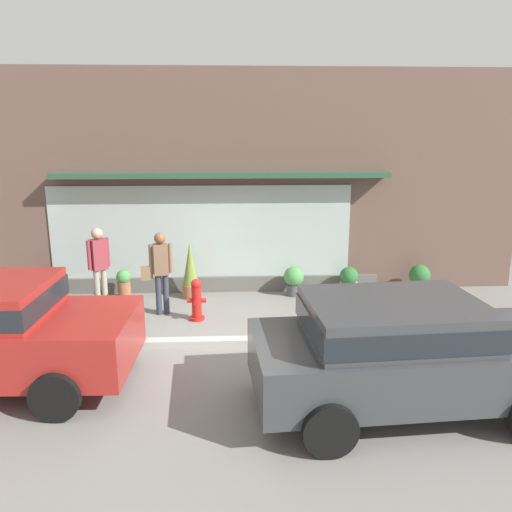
{
  "coord_description": "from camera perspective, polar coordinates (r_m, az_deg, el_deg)",
  "views": [
    {
      "loc": [
        0.2,
        -8.67,
        3.72
      ],
      "look_at": [
        0.68,
        1.2,
        1.28
      ],
      "focal_mm": 35.74,
      "sensor_mm": 36.0,
      "label": 1
    }
  ],
  "objects": [
    {
      "name": "potted_plant_corner_tall",
      "position": [
        11.94,
        -14.57,
        -2.98
      ],
      "size": [
        0.32,
        0.32,
        0.67
      ],
      "color": "#9E6042",
      "rests_on": "ground_plane"
    },
    {
      "name": "potted_plant_near_hydrant",
      "position": [
        11.62,
        -7.35,
        -1.7
      ],
      "size": [
        0.39,
        0.39,
        1.31
      ],
      "color": "#9E6042",
      "rests_on": "ground_plane"
    },
    {
      "name": "potted_plant_by_entrance",
      "position": [
        12.54,
        17.83,
        -2.32
      ],
      "size": [
        0.48,
        0.48,
        0.68
      ],
      "color": "#B7B2A3",
      "rests_on": "ground_plane"
    },
    {
      "name": "potted_plant_window_right",
      "position": [
        12.41,
        -22.57,
        -3.45
      ],
      "size": [
        0.33,
        0.33,
        0.5
      ],
      "color": "#33473D",
      "rests_on": "ground_plane"
    },
    {
      "name": "potted_plant_window_left",
      "position": [
        12.05,
        10.34,
        -2.72
      ],
      "size": [
        0.43,
        0.43,
        0.65
      ],
      "color": "#B7B2A3",
      "rests_on": "ground_plane"
    },
    {
      "name": "fire_hydrant",
      "position": [
        10.32,
        -6.67,
        -4.91
      ],
      "size": [
        0.38,
        0.34,
        0.86
      ],
      "color": "red",
      "rests_on": "ground_plane"
    },
    {
      "name": "parked_car_dark_gray",
      "position": [
        7.19,
        15.95,
        -9.82
      ],
      "size": [
        4.22,
        2.25,
        1.56
      ],
      "rotation": [
        0.0,
        0.0,
        0.06
      ],
      "color": "#383A3D",
      "rests_on": "ground_plane"
    },
    {
      "name": "pedestrian_passerby",
      "position": [
        11.21,
        -17.17,
        -0.57
      ],
      "size": [
        0.39,
        0.37,
        1.77
      ],
      "rotation": [
        0.0,
        0.0,
        0.74
      ],
      "color": "#9E9384",
      "rests_on": "ground_plane"
    },
    {
      "name": "potted_plant_low_front",
      "position": [
        11.8,
        4.25,
        -2.63
      ],
      "size": [
        0.46,
        0.46,
        0.68
      ],
      "color": "#4C4C51",
      "rests_on": "ground_plane"
    },
    {
      "name": "pedestrian_with_handbag",
      "position": [
        10.57,
        -10.7,
        -1.26
      ],
      "size": [
        0.64,
        0.26,
        1.73
      ],
      "rotation": [
        0.0,
        0.0,
        3.37
      ],
      "color": "#333847",
      "rests_on": "ground_plane"
    },
    {
      "name": "curb_strip",
      "position": [
        9.23,
        -3.86,
        -9.55
      ],
      "size": [
        14.0,
        0.24,
        0.12
      ],
      "primitive_type": "cube",
      "color": "#B2B2AD",
      "rests_on": "ground_plane"
    },
    {
      "name": "ground_plane",
      "position": [
        9.43,
        -3.84,
        -9.41
      ],
      "size": [
        60.0,
        60.0,
        0.0
      ],
      "primitive_type": "plane",
      "color": "gray"
    },
    {
      "name": "storefront",
      "position": [
        11.92,
        -3.82,
        7.87
      ],
      "size": [
        14.0,
        0.81,
        5.09
      ],
      "color": "brown",
      "rests_on": "ground_plane"
    }
  ]
}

